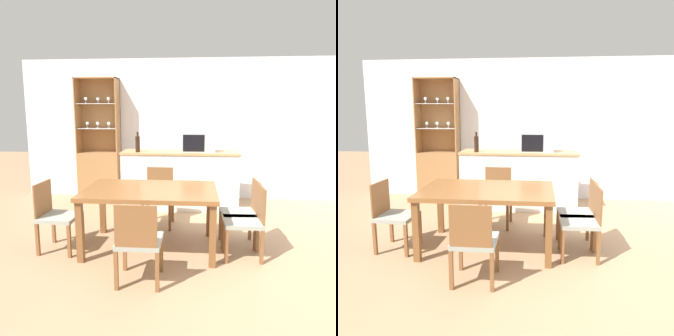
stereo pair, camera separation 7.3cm
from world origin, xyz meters
The scene contains 12 objects.
ground_plane centered at (0.00, 0.00, 0.00)m, with size 18.00×18.00×0.00m, color #A37F5B.
wall_back centered at (0.00, 2.63, 1.27)m, with size 6.80×0.06×2.55m.
kitchen_counter centered at (-0.42, 1.92, 0.48)m, with size 1.93×0.59×0.96m.
display_cabinet centered at (-1.95, 2.43, 0.63)m, with size 0.76×0.35×2.20m.
dining_table centered at (-0.69, 0.23, 0.65)m, with size 1.53×1.00×0.73m.
dining_chair_head_far centered at (-0.69, 1.05, 0.42)m, with size 0.43×0.43×0.81m.
dining_chair_side_right_far centered at (0.40, 0.38, 0.42)m, with size 0.44×0.44×0.81m.
dining_chair_side_left_near centered at (-1.78, 0.08, 0.42)m, with size 0.44×0.44×0.81m.
dining_chair_head_near centered at (-0.69, -0.59, 0.42)m, with size 0.42×0.42×0.81m.
dining_chair_side_right_near centered at (0.40, 0.08, 0.42)m, with size 0.43×0.43×0.81m.
microwave centered at (-0.13, 1.95, 1.11)m, with size 0.53×0.38×0.31m.
wine_bottle centered at (-1.11, 1.77, 1.09)m, with size 0.07×0.07×0.33m.
Camera 2 is at (-0.10, -3.45, 1.62)m, focal length 35.00 mm.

